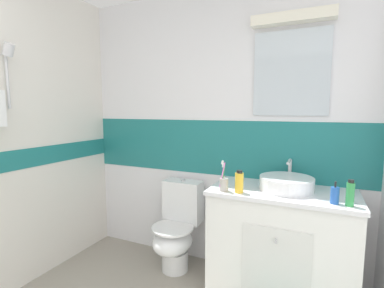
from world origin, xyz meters
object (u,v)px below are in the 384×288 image
sink_basin (286,183)px  toilet (177,229)px  toothbrush_cup (224,183)px  deodorant_spray_can (350,194)px  mouthwash_bottle (239,182)px  soap_dispenser (335,195)px

sink_basin → toilet: (-0.93, 0.01, -0.53)m
toothbrush_cup → toilet: bearing=156.3°
toilet → deodorant_spray_can: bearing=-9.2°
sink_basin → mouthwash_bottle: sink_basin is taller
toilet → toothbrush_cup: size_ratio=3.50×
toilet → toothbrush_cup: 0.78m
soap_dispenser → toilet: bearing=170.7°
sink_basin → deodorant_spray_can: size_ratio=2.60×
sink_basin → deodorant_spray_can: 0.45m
soap_dispenser → mouthwash_bottle: bearing=-178.6°
toothbrush_cup → mouthwash_bottle: 0.12m
toilet → deodorant_spray_can: 1.46m
soap_dispenser → deodorant_spray_can: bearing=-8.0°
mouthwash_bottle → deodorant_spray_can: bearing=0.3°
toothbrush_cup → mouthwash_bottle: (0.11, 0.01, 0.02)m
mouthwash_bottle → toothbrush_cup: bearing=-177.2°
soap_dispenser → deodorant_spray_can: 0.09m
toothbrush_cup → deodorant_spray_can: bearing=0.6°
sink_basin → toilet: 1.07m
toilet → soap_dispenser: (1.24, -0.20, 0.54)m
toothbrush_cup → soap_dispenser: size_ratio=1.55×
mouthwash_bottle → deodorant_spray_can: size_ratio=0.98×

